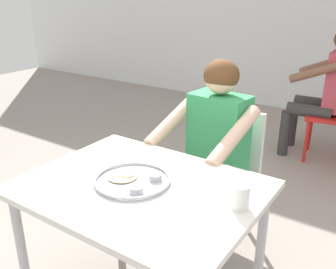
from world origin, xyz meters
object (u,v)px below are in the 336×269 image
object	(u,v)px
drinking_cup	(240,196)
chair_foreground	(226,165)
thali_tray	(133,180)
table_foreground	(141,202)
patron_background	(328,84)
diner_foreground	(210,144)

from	to	relation	value
drinking_cup	chair_foreground	distance (m)	0.98
chair_foreground	thali_tray	bearing A→B (deg)	-92.49
table_foreground	drinking_cup	bearing A→B (deg)	9.61
drinking_cup	chair_foreground	bearing A→B (deg)	117.91
patron_background	drinking_cup	bearing A→B (deg)	-85.43
drinking_cup	patron_background	distance (m)	2.47
chair_foreground	patron_background	distance (m)	1.68
table_foreground	thali_tray	xyz separation A→B (m)	(-0.05, -0.00, 0.10)
diner_foreground	patron_background	size ratio (longest dim) A/B	0.96
drinking_cup	diner_foreground	bearing A→B (deg)	126.71
thali_tray	chair_foreground	xyz separation A→B (m)	(0.04, 0.90, -0.27)
thali_tray	patron_background	size ratio (longest dim) A/B	0.27
table_foreground	diner_foreground	distance (m)	0.68
diner_foreground	patron_background	distance (m)	1.88
table_foreground	thali_tray	distance (m)	0.11
chair_foreground	patron_background	bearing A→B (deg)	81.70
chair_foreground	patron_background	size ratio (longest dim) A/B	0.68
thali_tray	diner_foreground	bearing A→B (deg)	88.02
table_foreground	drinking_cup	size ratio (longest dim) A/B	10.20
table_foreground	patron_background	xyz separation A→B (m)	(0.23, 2.54, 0.07)
thali_tray	diner_foreground	size ratio (longest dim) A/B	0.29
drinking_cup	diner_foreground	world-z (taller)	diner_foreground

